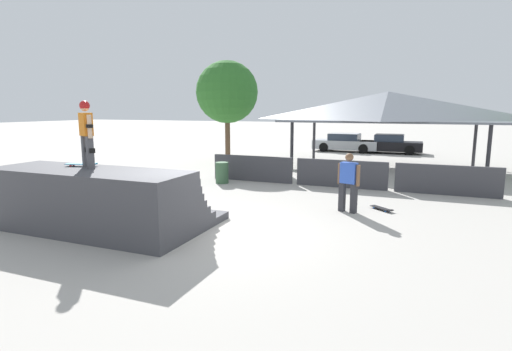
{
  "coord_description": "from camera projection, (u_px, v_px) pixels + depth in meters",
  "views": [
    {
      "loc": [
        4.54,
        -8.31,
        2.96
      ],
      "look_at": [
        -0.21,
        3.44,
        0.84
      ],
      "focal_mm": 28.0,
      "sensor_mm": 36.0,
      "label": 1
    }
  ],
  "objects": [
    {
      "name": "tree_far_back",
      "position": [
        227.0,
        92.0,
        21.63
      ],
      "size": [
        3.36,
        3.36,
        5.54
      ],
      "color": "brown",
      "rests_on": "ground"
    },
    {
      "name": "bystander_walking",
      "position": [
        349.0,
        180.0,
        11.45
      ],
      "size": [
        0.69,
        0.36,
        1.72
      ],
      "rotation": [
        0.0,
        0.0,
        2.82
      ],
      "color": "#2D2D33",
      "rests_on": "ground"
    },
    {
      "name": "ground_plane",
      "position": [
        212.0,
        231.0,
        9.77
      ],
      "size": [
        160.0,
        160.0,
        0.0
      ],
      "primitive_type": "plane",
      "color": "#ADA8A0"
    },
    {
      "name": "skater_on_deck",
      "position": [
        86.0,
        130.0,
        9.67
      ],
      "size": [
        0.68,
        0.46,
        1.63
      ],
      "rotation": [
        0.0,
        0.0,
        -0.49
      ],
      "color": "#4C4C51",
      "rests_on": "quarter_pipe_ramp"
    },
    {
      "name": "pavilion_shelter",
      "position": [
        388.0,
        107.0,
        19.81
      ],
      "size": [
        9.98,
        5.33,
        3.81
      ],
      "color": "#2D2D33",
      "rests_on": "ground"
    },
    {
      "name": "skateboard_on_ground",
      "position": [
        382.0,
        208.0,
        11.78
      ],
      "size": [
        0.73,
        0.67,
        0.09
      ],
      "rotation": [
        0.0,
        0.0,
        5.57
      ],
      "color": "blue",
      "rests_on": "ground"
    },
    {
      "name": "barrier_fence",
      "position": [
        341.0,
        174.0,
        15.15
      ],
      "size": [
        10.74,
        0.12,
        1.05
      ],
      "color": "#3D3D42",
      "rests_on": "ground"
    },
    {
      "name": "trash_bin",
      "position": [
        222.0,
        173.0,
        16.04
      ],
      "size": [
        0.52,
        0.52,
        0.85
      ],
      "primitive_type": "cylinder",
      "color": "#385B3D",
      "rests_on": "ground"
    },
    {
      "name": "skateboard_on_deck",
      "position": [
        82.0,
        164.0,
        10.05
      ],
      "size": [
        0.82,
        0.41,
        0.09
      ],
      "rotation": [
        0.0,
        0.0,
        0.28
      ],
      "color": "red",
      "rests_on": "quarter_pipe_ramp"
    },
    {
      "name": "parked_car_silver",
      "position": [
        345.0,
        143.0,
        27.95
      ],
      "size": [
        4.52,
        1.94,
        1.27
      ],
      "rotation": [
        0.0,
        0.0,
        -0.05
      ],
      "color": "#A8AAAF",
      "rests_on": "ground"
    },
    {
      "name": "quarter_pipe_ramp",
      "position": [
        98.0,
        202.0,
        9.89
      ],
      "size": [
        5.16,
        3.17,
        1.53
      ],
      "color": "#424247",
      "rests_on": "ground"
    },
    {
      "name": "parked_car_black",
      "position": [
        390.0,
        144.0,
        26.92
      ],
      "size": [
        4.03,
        1.82,
        1.27
      ],
      "rotation": [
        0.0,
        0.0,
        0.01
      ],
      "color": "black",
      "rests_on": "ground"
    }
  ]
}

